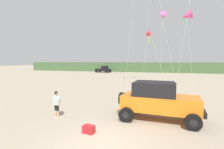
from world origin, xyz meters
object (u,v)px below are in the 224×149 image
cooler_box (89,129)px  kite_blue_swept (150,34)px  person_watching (57,103)px  distant_pickup (103,69)px  kite_yellow_diamond (186,16)px  jeep (159,100)px  kite_white_parafoil (163,16)px

cooler_box → kite_blue_swept: bearing=92.6°
person_watching → distant_pickup: bearing=105.8°
cooler_box → kite_blue_swept: 17.99m
kite_yellow_diamond → kite_blue_swept: bearing=144.4°
person_watching → kite_yellow_diamond: 16.54m
jeep → cooler_box: size_ratio=8.79×
cooler_box → distant_pickup: 44.45m
kite_yellow_diamond → cooler_box: bearing=-112.7°
jeep → kite_white_parafoil: 14.10m
person_watching → kite_yellow_diamond: (8.50, 12.02, 7.53)m
kite_yellow_diamond → jeep: bearing=-103.3°
distant_pickup → kite_white_parafoil: size_ratio=0.51×
cooler_box → kite_white_parafoil: 17.46m
kite_yellow_diamond → person_watching: bearing=-125.3°
person_watching → distant_pickup: (-11.44, 40.57, 0.00)m
person_watching → kite_white_parafoil: bearing=65.5°
person_watching → kite_blue_swept: size_ratio=0.22×
kite_yellow_diamond → kite_white_parafoil: bearing=153.5°
person_watching → distant_pickup: 42.15m
jeep → kite_yellow_diamond: size_ratio=0.54×
jeep → person_watching: bearing=-166.5°
person_watching → jeep: bearing=13.5°
kite_yellow_diamond → kite_blue_swept: 5.31m
cooler_box → kite_white_parafoil: bearing=85.5°
person_watching → kite_yellow_diamond: kite_yellow_diamond is taller
kite_white_parafoil → kite_blue_swept: bearing=134.3°
kite_blue_swept → distant_pickup: bearing=121.7°
cooler_box → kite_blue_swept: kite_blue_swept is taller
person_watching → cooler_box: size_ratio=2.98×
jeep → kite_yellow_diamond: kite_yellow_diamond is taller
distant_pickup → kite_white_parafoil: (17.48, -27.32, 7.98)m
kite_white_parafoil → kite_blue_swept: (-1.72, 1.76, -1.79)m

